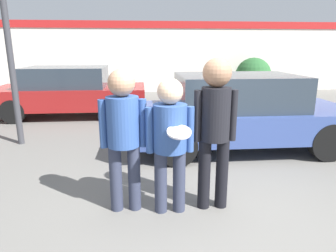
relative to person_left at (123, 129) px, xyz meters
The scene contains 8 objects.
ground_plane 1.36m from the person_left, 10.53° to the right, with size 56.00×56.00×0.00m, color #66635E.
storefront_building 10.24m from the person_left, 85.10° to the left, with size 24.00×0.22×3.03m.
person_left is the anchor object (origin of this frame).
person_middle_with_frisbee 0.55m from the person_left, 10.13° to the right, with size 0.55×0.59×1.61m.
person_right 1.07m from the person_left, ahead, with size 0.51×0.34×1.82m.
parked_car_near 3.03m from the person_left, 45.99° to the left, with size 4.28×1.87×1.44m.
parked_car_far 5.77m from the person_left, 108.52° to the left, with size 4.24×1.92×1.40m.
shrub 10.53m from the person_left, 61.38° to the left, with size 1.52×1.52×1.52m.
Camera 1 is at (-0.66, -3.20, 1.93)m, focal length 32.00 mm.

